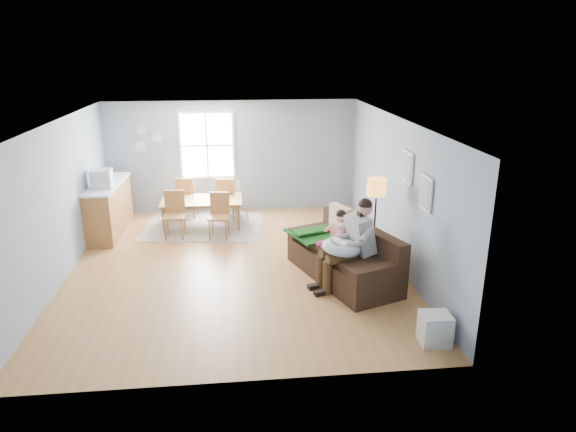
{
  "coord_description": "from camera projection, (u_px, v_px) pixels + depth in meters",
  "views": [
    {
      "loc": [
        0.04,
        -8.86,
        3.9
      ],
      "look_at": [
        0.97,
        -0.15,
        1.0
      ],
      "focal_mm": 32.0,
      "sensor_mm": 36.0,
      "label": 1
    }
  ],
  "objects": [
    {
      "name": "wall_plates",
      "position": [
        147.0,
        139.0,
        12.08
      ],
      "size": [
        0.67,
        0.02,
        0.66
      ],
      "color": "#AAC5CD",
      "rests_on": "room"
    },
    {
      "name": "floor_lamp",
      "position": [
        376.0,
        195.0,
        9.09
      ],
      "size": [
        0.34,
        0.34,
        1.7
      ],
      "color": "black",
      "rests_on": "room"
    },
    {
      "name": "monitor",
      "position": [
        101.0,
        179.0,
        10.54
      ],
      "size": [
        0.41,
        0.39,
        0.38
      ],
      "color": "#B8B8BE",
      "rests_on": "counter"
    },
    {
      "name": "toddler",
      "position": [
        336.0,
        232.0,
        9.04
      ],
      "size": [
        0.63,
        0.49,
        0.94
      ],
      "color": "white",
      "rests_on": "sofa"
    },
    {
      "name": "infant",
      "position": [
        340.0,
        243.0,
        8.49
      ],
      "size": [
        0.28,
        0.4,
        0.15
      ],
      "color": "silver",
      "rests_on": "nursing_pillow"
    },
    {
      "name": "pictures",
      "position": [
        416.0,
        180.0,
        8.31
      ],
      "size": [
        0.05,
        1.34,
        0.74
      ],
      "color": "white",
      "rests_on": "room"
    },
    {
      "name": "nursing_pillow",
      "position": [
        341.0,
        247.0,
        8.48
      ],
      "size": [
        0.85,
        0.84,
        0.26
      ],
      "primitive_type": "torus",
      "rotation": [
        0.0,
        0.14,
        0.38
      ],
      "color": "silver",
      "rests_on": "father"
    },
    {
      "name": "baby_swing",
      "position": [
        233.0,
        201.0,
        12.28
      ],
      "size": [
        0.89,
        0.91,
        0.85
      ],
      "color": "#B8B8BE",
      "rests_on": "room"
    },
    {
      "name": "counter",
      "position": [
        109.0,
        208.0,
        11.14
      ],
      "size": [
        0.65,
        2.03,
        1.13
      ],
      "color": "brown",
      "rests_on": "room"
    },
    {
      "name": "dining_table",
      "position": [
        202.0,
        213.0,
        11.59
      ],
      "size": [
        1.81,
        1.02,
        0.63
      ],
      "primitive_type": "imported",
      "rotation": [
        0.0,
        0.0,
        -0.01
      ],
      "color": "brown",
      "rests_on": "rug"
    },
    {
      "name": "chair_se",
      "position": [
        219.0,
        212.0,
        10.9
      ],
      "size": [
        0.49,
        0.49,
        0.96
      ],
      "color": "brown",
      "rests_on": "rug"
    },
    {
      "name": "green_throw",
      "position": [
        320.0,
        233.0,
        9.57
      ],
      "size": [
        1.33,
        1.26,
        0.04
      ],
      "primitive_type": "cube",
      "rotation": [
        0.0,
        0.0,
        0.38
      ],
      "color": "#13541A",
      "rests_on": "sofa"
    },
    {
      "name": "chair_sw",
      "position": [
        175.0,
        211.0,
        10.9
      ],
      "size": [
        0.47,
        0.47,
        1.0
      ],
      "color": "brown",
      "rests_on": "rug"
    },
    {
      "name": "beige_pillow",
      "position": [
        340.0,
        220.0,
        9.49
      ],
      "size": [
        0.34,
        0.56,
        0.54
      ],
      "primitive_type": "cube",
      "rotation": [
        0.0,
        0.0,
        0.38
      ],
      "color": "beige",
      "rests_on": "sofa"
    },
    {
      "name": "chair_nw",
      "position": [
        186.0,
        195.0,
        12.12
      ],
      "size": [
        0.51,
        0.51,
        0.99
      ],
      "color": "brown",
      "rests_on": "rug"
    },
    {
      "name": "window",
      "position": [
        207.0,
        145.0,
        12.27
      ],
      "size": [
        1.32,
        0.08,
        1.62
      ],
      "color": "white",
      "rests_on": "room"
    },
    {
      "name": "room",
      "position": [
        231.0,
        137.0,
        8.82
      ],
      "size": [
        8.4,
        9.4,
        3.9
      ],
      "color": "#A8753B"
    },
    {
      "name": "chair_ne",
      "position": [
        226.0,
        195.0,
        12.12
      ],
      "size": [
        0.51,
        0.51,
        0.98
      ],
      "color": "brown",
      "rests_on": "rug"
    },
    {
      "name": "rug",
      "position": [
        203.0,
        226.0,
        11.69
      ],
      "size": [
        2.82,
        2.26,
        0.01
      ],
      "primitive_type": "cube",
      "rotation": [
        0.0,
        0.0,
        -0.11
      ],
      "color": "gray",
      "rests_on": "room"
    },
    {
      "name": "father",
      "position": [
        351.0,
        241.0,
        8.53
      ],
      "size": [
        1.16,
        0.71,
        1.54
      ],
      "color": "gray",
      "rests_on": "sofa"
    },
    {
      "name": "storage_cube",
      "position": [
        434.0,
        329.0,
        7.03
      ],
      "size": [
        0.41,
        0.37,
        0.45
      ],
      "color": "silver",
      "rests_on": "room"
    },
    {
      "name": "sofa",
      "position": [
        346.0,
        260.0,
        9.03
      ],
      "size": [
        1.76,
        2.54,
        0.95
      ],
      "color": "black",
      "rests_on": "room"
    }
  ]
}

